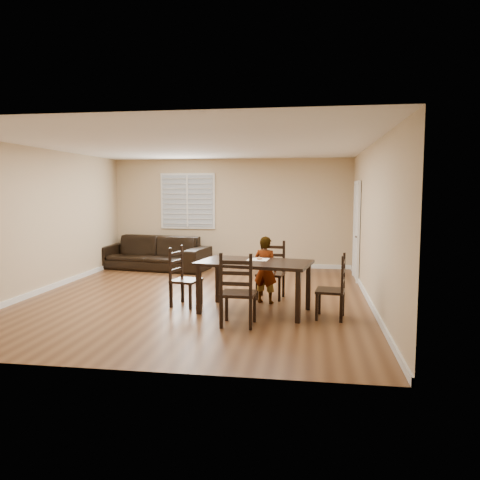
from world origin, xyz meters
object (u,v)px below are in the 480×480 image
Objects in this scene: chair_near at (272,272)px; donut at (259,258)px; dining_table at (255,267)px; child at (265,270)px; sofa at (153,253)px; chair_far at (237,294)px; chair_left at (180,279)px; chair_right at (338,290)px.

chair_near is 0.97m from donut.
dining_table is 0.64m from child.
chair_near is 0.38× the size of sofa.
chair_far is 1.61m from chair_left.
chair_left is at bearing 179.65° from dining_table.
chair_right is 10.54× the size of donut.
chair_right is 0.36× the size of sofa.
chair_far reaches higher than sofa.
chair_right is at bearing -153.48° from chair_far.
chair_left reaches higher than sofa.
chair_near is 0.96× the size of chair_far.
chair_far is at bearing -49.50° from sofa.
chair_near is at bearing -46.35° from chair_left.
chair_left is (-1.47, -0.84, -0.02)m from chair_near.
sofa is (-3.00, 3.53, -0.43)m from donut.
chair_far reaches higher than dining_table.
chair_left is at bearing -55.18° from sofa.
child is at bearing 90.00° from dining_table.
sofa is at bearing 147.56° from chair_near.
chair_left is at bearing 177.73° from donut.
chair_far is (-0.14, -0.90, -0.24)m from dining_table.
chair_right is (2.57, -0.47, -0.01)m from chair_left.
sofa is at bearing -28.65° from child.
dining_table is 4.75m from sofa.
chair_left is at bearing 31.83° from child.
dining_table is 1.33m from chair_right.
dining_table is 1.83× the size of chair_near.
chair_left is 1.39m from donut.
child is at bearing -36.17° from sofa.
donut is (1.34, -0.05, 0.38)m from chair_left.
chair_right is 0.85× the size of child.
chair_left is at bearing -142.70° from chair_near.
sofa is at bearing -57.60° from chair_far.
chair_right is at bearing -42.31° from chair_near.
child is (1.39, 0.37, 0.12)m from chair_left.
chair_left is at bearing -43.92° from chair_far.
chair_far is at bearing -57.19° from chair_right.
chair_far is 0.39× the size of sofa.
chair_right is at bearing 0.26° from dining_table.
sofa is (-2.80, 4.62, -0.08)m from chair_far.
child is 4.36m from sofa.
chair_left is 0.36× the size of sofa.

